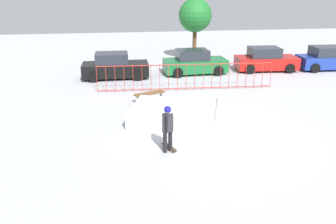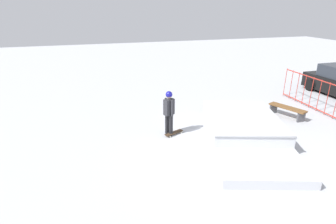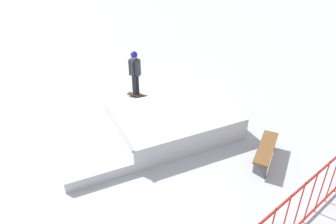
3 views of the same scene
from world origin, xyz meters
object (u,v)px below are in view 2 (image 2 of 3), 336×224
(skate_ramp, at_px, (244,130))
(park_bench, at_px, (287,110))
(skater, at_px, (169,110))
(skateboard, at_px, (174,133))

(skate_ramp, relative_size, park_bench, 3.63)
(skate_ramp, xyz_separation_m, skater, (-1.11, -2.58, 0.69))
(skater, relative_size, park_bench, 1.06)
(skate_ramp, height_order, skater, skater)
(skateboard, height_order, park_bench, park_bench)
(skate_ramp, height_order, skateboard, skate_ramp)
(park_bench, bearing_deg, skateboard, -87.59)
(skate_ramp, distance_m, park_bench, 3.15)
(skate_ramp, relative_size, skater, 3.44)
(skateboard, relative_size, park_bench, 0.50)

